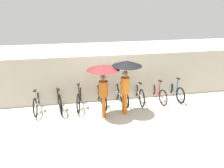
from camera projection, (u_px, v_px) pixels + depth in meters
The scene contains 12 objects.
ground_plane at pixel (118, 123), 7.31m from camera, with size 30.00×30.00×0.00m, color beige.
back_wall at pixel (108, 78), 8.67m from camera, with size 13.48×0.12×1.88m.
parked_bicycle_0 at pixel (37, 101), 8.10m from camera, with size 0.44×1.73×1.06m.
parked_bicycle_1 at pixel (59, 99), 8.18m from camera, with size 0.45×1.75×1.00m.
parked_bicycle_2 at pixel (80, 97), 8.33m from camera, with size 0.46×1.73×1.05m.
parked_bicycle_3 at pixel (100, 96), 8.44m from camera, with size 0.44×1.79×1.07m.
parked_bicycle_4 at pixel (120, 94), 8.60m from camera, with size 0.48×1.70×1.09m.
parked_bicycle_5 at pixel (138, 93), 8.79m from camera, with size 0.44×1.69×1.03m.
parked_bicycle_6 at pixel (157, 92), 8.90m from camera, with size 0.44×1.69×0.98m.
parked_bicycle_7 at pixel (174, 90), 9.07m from camera, with size 0.44×1.66×1.02m.
pedestrian_leading at pixel (103, 75), 7.11m from camera, with size 1.07×1.07×1.94m.
pedestrian_center at pixel (126, 72), 7.31m from camera, with size 1.01×1.01×2.01m.
Camera 1 is at (-1.37, -6.21, 3.84)m, focal length 35.00 mm.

